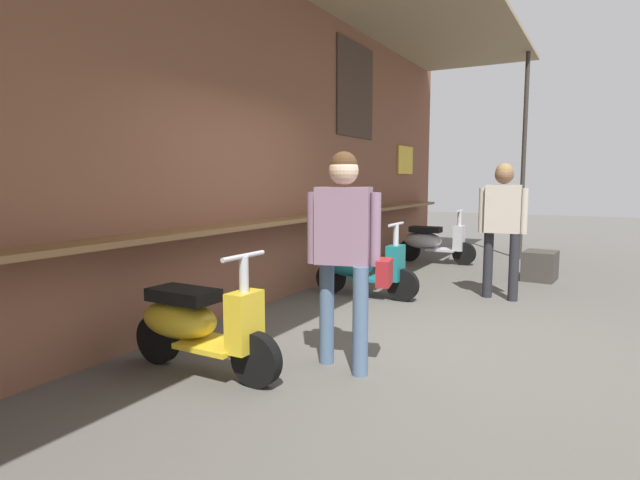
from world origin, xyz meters
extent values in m
plane|color=#56544F|center=(0.00, 0.00, 0.00)|extent=(38.97, 38.97, 0.00)
cube|color=brown|center=(0.00, 2.02, 1.96)|extent=(13.92, 0.25, 3.92)
cube|color=brown|center=(0.00, 1.72, 1.01)|extent=(12.53, 0.36, 0.05)
cube|color=#423328|center=(3.03, 1.89, 2.88)|extent=(1.29, 0.02, 1.44)
cube|color=gold|center=(5.36, 1.88, 1.88)|extent=(0.81, 0.03, 0.54)
cylinder|color=#332D28|center=(5.85, -0.25, 1.92)|extent=(0.08, 0.08, 3.84)
ellipsoid|color=gold|center=(-1.59, 1.25, 0.40)|extent=(0.40, 0.71, 0.30)
cube|color=black|center=(-1.59, 1.20, 0.60)|extent=(0.31, 0.56, 0.10)
cube|color=gold|center=(-1.59, 0.90, 0.25)|extent=(0.39, 0.51, 0.04)
cube|color=gold|center=(-1.60, 0.60, 0.47)|extent=(0.28, 0.17, 0.44)
cylinder|color=#B7B7BC|center=(-1.60, 0.60, 0.60)|extent=(0.07, 0.07, 0.70)
cylinder|color=#B7B7BC|center=(-1.60, 0.60, 0.95)|extent=(0.46, 0.05, 0.04)
cylinder|color=black|center=(-1.60, 0.50, 0.20)|extent=(0.11, 0.40, 0.40)
cylinder|color=black|center=(-1.58, 1.50, 0.20)|extent=(0.11, 0.40, 0.40)
ellipsoid|color=#197075|center=(1.48, 1.25, 0.40)|extent=(0.38, 0.70, 0.30)
cube|color=black|center=(1.48, 1.20, 0.60)|extent=(0.30, 0.55, 0.10)
cube|color=#197075|center=(1.48, 0.90, 0.25)|extent=(0.38, 0.50, 0.04)
cube|color=#197075|center=(1.48, 0.60, 0.47)|extent=(0.28, 0.16, 0.44)
cylinder|color=#B7B7BC|center=(1.48, 0.60, 0.60)|extent=(0.07, 0.07, 0.70)
cylinder|color=#B7B7BC|center=(1.48, 0.60, 0.95)|extent=(0.46, 0.04, 0.04)
cylinder|color=black|center=(1.48, 0.50, 0.20)|extent=(0.10, 0.40, 0.40)
cylinder|color=black|center=(1.47, 1.50, 0.20)|extent=(0.10, 0.40, 0.40)
ellipsoid|color=#B2B5BA|center=(4.60, 1.25, 0.40)|extent=(0.40, 0.71, 0.30)
cube|color=black|center=(4.60, 1.20, 0.60)|extent=(0.32, 0.56, 0.10)
cube|color=#B2B5BA|center=(4.61, 0.90, 0.25)|extent=(0.40, 0.51, 0.04)
cube|color=#B2B5BA|center=(4.62, 0.60, 0.47)|extent=(0.29, 0.17, 0.44)
cylinder|color=#B7B7BC|center=(4.62, 0.60, 0.60)|extent=(0.07, 0.07, 0.70)
cylinder|color=#B7B7BC|center=(4.62, 0.60, 0.95)|extent=(0.46, 0.05, 0.04)
cylinder|color=black|center=(4.63, 0.50, 0.20)|extent=(0.11, 0.40, 0.40)
cylinder|color=black|center=(4.59, 1.50, 0.20)|extent=(0.11, 0.40, 0.40)
cylinder|color=slate|center=(-0.92, 0.29, 0.42)|extent=(0.12, 0.12, 0.84)
cylinder|color=slate|center=(-1.03, -0.06, 0.42)|extent=(0.12, 0.12, 0.84)
cube|color=gray|center=(-0.97, 0.11, 1.14)|extent=(0.29, 0.46, 0.60)
sphere|color=beige|center=(-0.97, 0.11, 1.57)|extent=(0.23, 0.23, 0.23)
sphere|color=#472D19|center=(-0.97, 0.11, 1.60)|extent=(0.21, 0.21, 0.21)
cylinder|color=gray|center=(-1.03, 0.36, 1.12)|extent=(0.08, 0.08, 0.56)
cylinder|color=gray|center=(-0.91, -0.13, 1.12)|extent=(0.08, 0.08, 0.56)
cube|color=maroon|center=(-0.88, -0.20, 0.79)|extent=(0.28, 0.16, 0.20)
cylinder|color=#232328|center=(2.21, -0.37, 0.42)|extent=(0.12, 0.12, 0.84)
cylinder|color=#232328|center=(2.15, -0.69, 0.42)|extent=(0.12, 0.12, 0.84)
cube|color=#ADA393|center=(2.18, -0.53, 1.14)|extent=(0.24, 0.44, 0.59)
sphere|color=brown|center=(2.18, -0.53, 1.56)|extent=(0.23, 0.23, 0.23)
sphere|color=olive|center=(2.18, -0.53, 1.60)|extent=(0.21, 0.21, 0.21)
cylinder|color=#ADA393|center=(2.16, -0.29, 1.11)|extent=(0.08, 0.08, 0.56)
cylinder|color=#ADA393|center=(2.21, -0.78, 1.11)|extent=(0.08, 0.08, 0.56)
cube|color=#3D3833|center=(3.77, -0.83, 0.22)|extent=(0.59, 0.48, 0.44)
camera|label=1|loc=(-4.59, -1.67, 1.49)|focal=29.39mm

